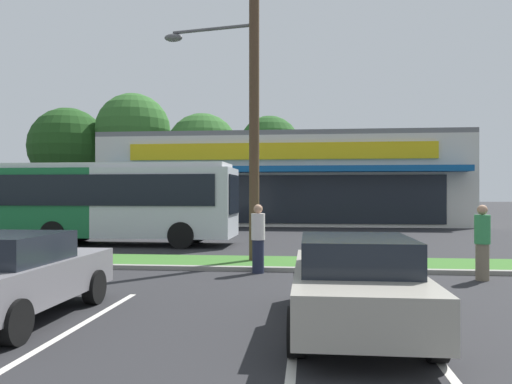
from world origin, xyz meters
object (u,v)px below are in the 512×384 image
(car_1, at_px, (9,275))
(car_5, at_px, (355,281))
(car_4, at_px, (179,218))
(city_bus, at_px, (89,201))
(pedestrian_by_pole, at_px, (482,242))
(utility_pole, at_px, (249,86))
(pedestrian_near_bench, at_px, (258,239))

(car_1, height_order, car_5, same)
(car_4, bearing_deg, car_1, 95.71)
(city_bus, xyz_separation_m, pedestrian_by_pole, (12.95, -7.15, -0.86))
(utility_pole, distance_m, pedestrian_near_bench, 4.64)
(car_4, relative_size, pedestrian_by_pole, 2.30)
(utility_pole, distance_m, pedestrian_by_pole, 7.59)
(utility_pole, height_order, car_1, utility_pole)
(city_bus, height_order, car_1, city_bus)
(utility_pole, bearing_deg, car_4, 114.81)
(city_bus, relative_size, pedestrian_by_pole, 6.64)
(car_1, xyz_separation_m, car_5, (5.55, 0.02, -0.00))
(car_4, distance_m, pedestrian_near_bench, 13.31)
(pedestrian_near_bench, distance_m, pedestrian_by_pole, 5.45)
(car_1, bearing_deg, car_5, -89.83)
(car_4, bearing_deg, pedestrian_near_bench, 113.46)
(car_5, bearing_deg, pedestrian_by_pole, -35.87)
(pedestrian_by_pole, bearing_deg, car_1, 138.79)
(car_4, xyz_separation_m, pedestrian_near_bench, (5.30, -12.21, 0.11))
(utility_pole, xyz_separation_m, pedestrian_near_bench, (0.42, -1.66, -4.31))
(utility_pole, relative_size, pedestrian_near_bench, 5.45)
(car_1, relative_size, pedestrian_near_bench, 2.34)
(city_bus, height_order, pedestrian_near_bench, city_bus)
(utility_pole, bearing_deg, pedestrian_near_bench, -75.76)
(car_4, bearing_deg, car_5, 112.66)
(utility_pole, distance_m, car_5, 8.60)
(car_1, relative_size, car_5, 0.92)
(car_1, height_order, car_4, car_4)
(city_bus, relative_size, car_5, 2.64)
(car_5, bearing_deg, utility_pole, 19.27)
(utility_pole, xyz_separation_m, city_bus, (-7.11, 4.94, -3.45))
(utility_pole, relative_size, car_5, 2.15)
(city_bus, relative_size, car_4, 2.88)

